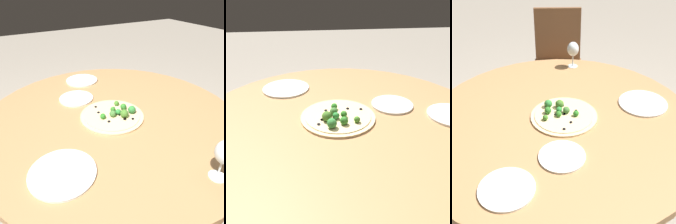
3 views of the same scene
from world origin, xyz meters
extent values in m
cylinder|color=#A87A4C|center=(0.00, 0.00, 0.71)|extent=(1.39, 1.39, 0.04)
cylinder|color=#A87A4C|center=(0.43, -0.43, 0.35)|extent=(0.05, 0.05, 0.69)
cylinder|color=#A87A4C|center=(0.43, 0.43, 0.35)|extent=(0.05, 0.05, 0.69)
cylinder|color=#DBBC89|center=(0.01, 0.02, 0.74)|extent=(0.34, 0.34, 0.01)
cylinder|color=beige|center=(0.01, 0.02, 0.74)|extent=(0.30, 0.30, 0.00)
sphere|color=#3E7625|center=(-0.06, -0.05, 0.76)|extent=(0.03, 0.03, 0.03)
sphere|color=#2C7824|center=(0.07, 0.03, 0.76)|extent=(0.03, 0.03, 0.03)
sphere|color=#307628|center=(-0.07, 0.01, 0.76)|extent=(0.03, 0.03, 0.03)
sphere|color=#307324|center=(-0.01, 0.00, 0.76)|extent=(0.03, 0.03, 0.03)
sphere|color=#348138|center=(-0.09, 0.06, 0.77)|extent=(0.04, 0.04, 0.04)
sphere|color=#2E8536|center=(-0.02, 0.04, 0.76)|extent=(0.03, 0.03, 0.03)
sphere|color=#427428|center=(-0.03, 0.08, 0.77)|extent=(0.04, 0.04, 0.04)
sphere|color=#417434|center=(0.02, 0.04, 0.76)|extent=(0.03, 0.03, 0.03)
cylinder|color=black|center=(0.05, -0.09, 0.75)|extent=(0.01, 0.01, 0.00)
cylinder|color=black|center=(0.01, 0.02, 0.75)|extent=(0.01, 0.01, 0.00)
cylinder|color=black|center=(-0.06, 0.11, 0.75)|extent=(0.01, 0.01, 0.00)
cylinder|color=black|center=(0.01, 0.03, 0.75)|extent=(0.01, 0.01, 0.00)
cylinder|color=black|center=(-0.02, 0.10, 0.75)|extent=(0.01, 0.01, 0.00)
cylinder|color=black|center=(0.07, -0.03, 0.75)|extent=(0.01, 0.01, 0.00)
cylinder|color=black|center=(-0.02, 0.10, 0.75)|extent=(0.01, 0.01, 0.00)
cylinder|color=black|center=(-0.02, 0.05, 0.75)|extent=(0.01, 0.01, 0.00)
cylinder|color=black|center=(-0.03, 0.01, 0.75)|extent=(0.01, 0.01, 0.00)
cylinder|color=black|center=(0.06, 0.07, 0.75)|extent=(0.01, 0.01, 0.00)
cylinder|color=silver|center=(0.37, 0.28, 0.74)|extent=(0.26, 0.26, 0.01)
cylinder|color=silver|center=(0.10, -0.26, 0.74)|extent=(0.20, 0.20, 0.01)
camera|label=1|loc=(0.50, 0.87, 1.36)|focal=35.00mm
camera|label=2|loc=(-0.96, 0.14, 1.30)|focal=40.00mm
camera|label=3|loc=(0.44, -1.18, 1.65)|focal=50.00mm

